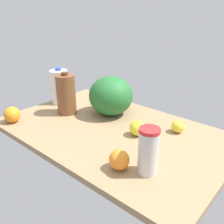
% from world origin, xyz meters
% --- Properties ---
extents(countertop, '(1.20, 0.76, 0.03)m').
position_xyz_m(countertop, '(0.00, 0.00, 0.01)').
color(countertop, '#937652').
rests_on(countertop, ground).
extents(chocolate_milk_jug, '(0.11, 0.11, 0.25)m').
position_xyz_m(chocolate_milk_jug, '(-0.35, -0.01, 0.15)').
color(chocolate_milk_jug, brown).
rests_on(chocolate_milk_jug, countertop).
extents(watermelon, '(0.26, 0.26, 0.23)m').
position_xyz_m(watermelon, '(-0.14, 0.15, 0.15)').
color(watermelon, '#23652D').
rests_on(watermelon, countertop).
extents(milk_jug, '(0.12, 0.12, 0.24)m').
position_xyz_m(milk_jug, '(-0.52, 0.07, 0.14)').
color(milk_jug, white).
rests_on(milk_jug, countertop).
extents(tumbler_cup, '(0.08, 0.08, 0.19)m').
position_xyz_m(tumbler_cup, '(0.35, -0.19, 0.13)').
color(tumbler_cup, silver).
rests_on(tumbler_cup, countertop).
extents(orange_near_front, '(0.08, 0.08, 0.08)m').
position_xyz_m(orange_near_front, '(0.25, -0.24, 0.07)').
color(orange_near_front, orange).
rests_on(orange_near_front, countertop).
extents(lemon_beside_bowl, '(0.08, 0.08, 0.08)m').
position_xyz_m(lemon_beside_bowl, '(0.14, 0.04, 0.07)').
color(lemon_beside_bowl, yellow).
rests_on(lemon_beside_bowl, countertop).
extents(lemon_by_jug, '(0.07, 0.07, 0.07)m').
position_xyz_m(lemon_by_jug, '(0.28, 0.20, 0.06)').
color(lemon_by_jug, yellow).
rests_on(lemon_by_jug, countertop).
extents(orange_loose, '(0.09, 0.09, 0.09)m').
position_xyz_m(orange_loose, '(-0.48, -0.30, 0.07)').
color(orange_loose, orange).
rests_on(orange_loose, countertop).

